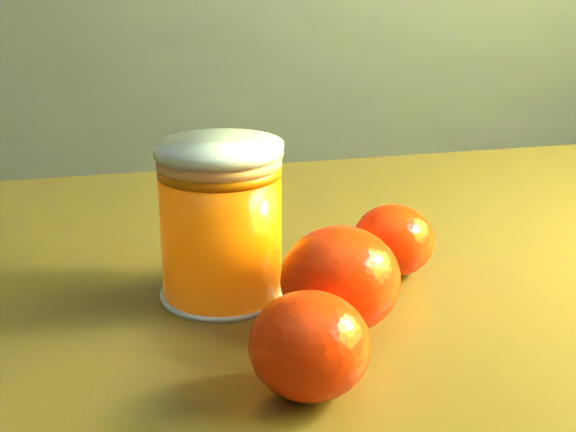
{
  "coord_description": "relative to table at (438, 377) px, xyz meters",
  "views": [
    {
      "loc": [
        0.63,
        -0.44,
        0.95
      ],
      "look_at": [
        0.68,
        0.09,
        0.76
      ],
      "focal_mm": 50.0,
      "sensor_mm": 36.0,
      "label": 1
    }
  ],
  "objects": [
    {
      "name": "juice_glass",
      "position": [
        -0.17,
        -0.02,
        0.14
      ],
      "size": [
        0.09,
        0.09,
        0.11
      ],
      "rotation": [
        0.0,
        0.0,
        -0.14
      ],
      "color": "#FF6305",
      "rests_on": "table"
    },
    {
      "name": "orange_back",
      "position": [
        -0.04,
        0.0,
        0.12
      ],
      "size": [
        0.06,
        0.06,
        0.05
      ],
      "primitive_type": "ellipsoid",
      "rotation": [
        0.0,
        0.0,
        0.04
      ],
      "color": "#F72A04",
      "rests_on": "table"
    },
    {
      "name": "orange_front",
      "position": [
        -0.09,
        -0.08,
        0.12
      ],
      "size": [
        0.09,
        0.09,
        0.07
      ],
      "primitive_type": "ellipsoid",
      "rotation": [
        0.0,
        0.0,
        -0.12
      ],
      "color": "#F72A04",
      "rests_on": "table"
    },
    {
      "name": "orange_extra",
      "position": [
        -0.12,
        -0.16,
        0.12
      ],
      "size": [
        0.08,
        0.08,
        0.06
      ],
      "primitive_type": "ellipsoid",
      "rotation": [
        0.0,
        0.0,
        0.27
      ],
      "color": "#F72A04",
      "rests_on": "table"
    },
    {
      "name": "table",
      "position": [
        0.0,
        0.0,
        0.0
      ],
      "size": [
        1.03,
        0.79,
        0.71
      ],
      "rotation": [
        0.0,
        0.0,
        0.14
      ],
      "color": "brown",
      "rests_on": "ground"
    }
  ]
}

